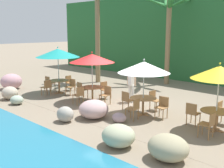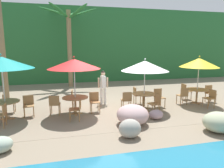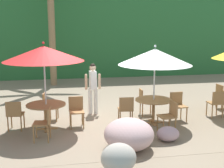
{
  "view_description": "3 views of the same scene",
  "coord_description": "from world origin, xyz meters",
  "views": [
    {
      "loc": [
        8.46,
        -9.26,
        3.51
      ],
      "look_at": [
        -0.43,
        0.03,
        0.98
      ],
      "focal_mm": 44.46,
      "sensor_mm": 36.0,
      "label": 1
    },
    {
      "loc": [
        -1.97,
        -8.95,
        2.83
      ],
      "look_at": [
        0.3,
        0.32,
        1.13
      ],
      "focal_mm": 33.08,
      "sensor_mm": 36.0,
      "label": 2
    },
    {
      "loc": [
        -1.05,
        -8.49,
        2.91
      ],
      "look_at": [
        0.54,
        0.44,
        1.1
      ],
      "focal_mm": 47.43,
      "sensor_mm": 36.0,
      "label": 3
    }
  ],
  "objects": [
    {
      "name": "ground_plane",
      "position": [
        0.0,
        0.0,
        0.0
      ],
      "size": [
        120.0,
        120.0,
        0.0
      ],
      "primitive_type": "plane",
      "color": "gray"
    },
    {
      "name": "terrace_deck",
      "position": [
        0.0,
        0.0,
        0.0
      ],
      "size": [
        18.0,
        5.2,
        0.01
      ],
      "color": "gray",
      "rests_on": "ground"
    },
    {
      "name": "foliage_backdrop",
      "position": [
        0.0,
        9.0,
        3.0
      ],
      "size": [
        28.0,
        2.4,
        6.0
      ],
      "color": "#286633",
      "rests_on": "ground"
    },
    {
      "name": "rock_seawall",
      "position": [
        -0.68,
        -2.55,
        0.36
      ],
      "size": [
        15.85,
        3.31,
        0.93
      ],
      "color": "tan",
      "rests_on": "ground"
    },
    {
      "name": "umbrella_red",
      "position": [
        -1.47,
        -0.28,
        2.16
      ],
      "size": [
        2.19,
        2.19,
        2.48
      ],
      "color": "silver",
      "rests_on": "ground"
    },
    {
      "name": "dining_table_red",
      "position": [
        -1.47,
        -0.28,
        0.61
      ],
      "size": [
        1.1,
        1.1,
        0.74
      ],
      "color": "#A37547",
      "rests_on": "ground"
    },
    {
      "name": "chair_red_seaward",
      "position": [
        -0.62,
        -0.17,
        0.51
      ],
      "size": [
        0.43,
        0.44,
        0.87
      ],
      "color": "#9E7042",
      "rests_on": "ground"
    },
    {
      "name": "chair_red_inland",
      "position": [
        -1.45,
        0.57,
        0.51
      ],
      "size": [
        0.48,
        0.47,
        0.87
      ],
      "color": "#9E7042",
      "rests_on": "ground"
    },
    {
      "name": "chair_red_left",
      "position": [
        -2.32,
        -0.28,
        0.51
      ],
      "size": [
        0.46,
        0.47,
        0.87
      ],
      "color": "#9E7042",
      "rests_on": "ground"
    },
    {
      "name": "chair_red_right",
      "position": [
        -1.46,
        -1.14,
        0.51
      ],
      "size": [
        0.47,
        0.46,
        0.87
      ],
      "color": "#9E7042",
      "rests_on": "ground"
    },
    {
      "name": "umbrella_white",
      "position": [
        1.67,
        -0.29,
        2.01
      ],
      "size": [
        2.15,
        2.15,
        2.36
      ],
      "color": "silver",
      "rests_on": "ground"
    },
    {
      "name": "dining_table_white",
      "position": [
        1.67,
        -0.29,
        0.61
      ],
      "size": [
        1.1,
        1.1,
        0.74
      ],
      "color": "#A37547",
      "rests_on": "ground"
    },
    {
      "name": "chair_white_seaward",
      "position": [
        2.51,
        -0.12,
        0.51
      ],
      "size": [
        0.46,
        0.47,
        0.87
      ],
      "color": "#9E7042",
      "rests_on": "ground"
    },
    {
      "name": "chair_white_inland",
      "position": [
        1.63,
        0.56,
        0.51
      ],
      "size": [
        0.45,
        0.44,
        0.87
      ],
      "color": "#9E7042",
      "rests_on": "ground"
    },
    {
      "name": "chair_white_left",
      "position": [
        0.82,
        -0.32,
        0.51
      ],
      "size": [
        0.45,
        0.46,
        0.87
      ],
      "color": "#9E7042",
      "rests_on": "ground"
    },
    {
      "name": "chair_white_right",
      "position": [
        1.87,
        -1.13,
        0.51
      ],
      "size": [
        0.47,
        0.47,
        0.87
      ],
      "color": "#9E7042",
      "rests_on": "ground"
    },
    {
      "name": "chair_yellow_inland",
      "position": [
        4.55,
        0.82,
        0.51
      ],
      "size": [
        0.44,
        0.43,
        0.87
      ],
      "color": "#9E7042",
      "rests_on": "ground"
    },
    {
      "name": "chair_yellow_left",
      "position": [
        3.82,
        -0.12,
        0.51
      ],
      "size": [
        0.42,
        0.43,
        0.87
      ],
      "color": "#9E7042",
      "rests_on": "ground"
    },
    {
      "name": "palm_tree_second",
      "position": [
        -1.4,
        6.22,
        3.91
      ],
      "size": [
        3.92,
        3.59,
        5.61
      ],
      "color": "olive",
      "rests_on": "ground"
    },
    {
      "name": "waiter_in_white",
      "position": [
        -0.0,
        0.96,
        0.99
      ],
      "size": [
        0.52,
        0.35,
        1.7
      ],
      "color": "white",
      "rests_on": "ground"
    }
  ]
}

